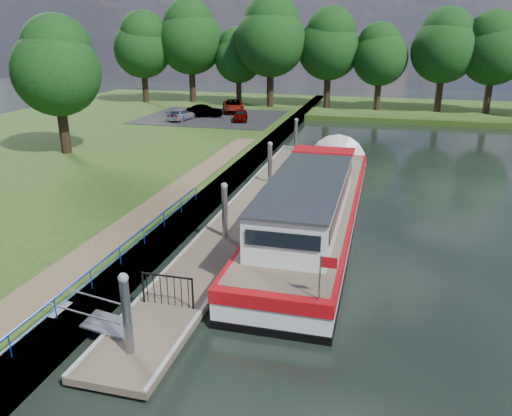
% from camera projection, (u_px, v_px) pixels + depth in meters
% --- Properties ---
extents(ground, '(160.00, 160.00, 0.00)m').
position_uv_depth(ground, '(140.00, 353.00, 15.10)').
color(ground, black).
rests_on(ground, ground).
extents(bank_edge, '(1.10, 90.00, 0.78)m').
position_uv_depth(bank_edge, '(218.00, 191.00, 29.26)').
color(bank_edge, '#473D2D').
rests_on(bank_edge, ground).
extents(far_bank, '(60.00, 18.00, 0.60)m').
position_uv_depth(far_bank, '(432.00, 111.00, 59.62)').
color(far_bank, '#264313').
rests_on(far_bank, ground).
extents(footpath, '(1.60, 40.00, 0.05)m').
position_uv_depth(footpath, '(132.00, 223.00, 23.17)').
color(footpath, brown).
rests_on(footpath, riverbank).
extents(carpark, '(14.00, 12.00, 0.06)m').
position_uv_depth(carpark, '(212.00, 117.00, 52.11)').
color(carpark, black).
rests_on(carpark, riverbank).
extents(blue_fence, '(0.04, 18.04, 0.72)m').
position_uv_depth(blue_fence, '(106.00, 262.00, 18.05)').
color(blue_fence, '#0C2DBF').
rests_on(blue_fence, riverbank).
extents(pontoon, '(2.50, 30.00, 0.56)m').
position_uv_depth(pontoon, '(251.00, 209.00, 26.90)').
color(pontoon, brown).
rests_on(pontoon, ground).
extents(mooring_piles, '(0.30, 27.30, 3.55)m').
position_uv_depth(mooring_piles, '(251.00, 189.00, 26.54)').
color(mooring_piles, gray).
rests_on(mooring_piles, ground).
extents(gangway, '(2.58, 1.00, 0.92)m').
position_uv_depth(gangway, '(92.00, 318.00, 15.78)').
color(gangway, '#A5A8AD').
rests_on(gangway, ground).
extents(gate_panel, '(1.85, 0.05, 1.15)m').
position_uv_depth(gate_panel, '(167.00, 286.00, 16.72)').
color(gate_panel, black).
rests_on(gate_panel, ground).
extents(barge, '(4.36, 21.15, 4.78)m').
position_uv_depth(barge, '(316.00, 203.00, 25.03)').
color(barge, black).
rests_on(barge, ground).
extents(horizon_trees, '(54.38, 10.03, 12.87)m').
position_uv_depth(horizon_trees, '(318.00, 44.00, 57.26)').
color(horizon_trees, '#332316').
rests_on(horizon_trees, ground).
extents(bank_tree_a, '(6.12, 6.12, 9.72)m').
position_uv_depth(bank_tree_a, '(56.00, 65.00, 34.87)').
color(bank_tree_a, '#332316').
rests_on(bank_tree_a, riverbank).
extents(car_a, '(2.06, 3.52, 1.13)m').
position_uv_depth(car_a, '(241.00, 115.00, 49.58)').
color(car_a, '#999999').
rests_on(car_a, carpark).
extents(car_b, '(3.91, 2.26, 1.22)m').
position_uv_depth(car_b, '(204.00, 111.00, 51.84)').
color(car_b, '#999999').
rests_on(car_b, carpark).
extents(car_c, '(2.00, 3.91, 1.08)m').
position_uv_depth(car_c, '(181.00, 115.00, 49.98)').
color(car_c, '#999999').
rests_on(car_c, carpark).
extents(car_d, '(3.70, 5.30, 1.34)m').
position_uv_depth(car_d, '(233.00, 106.00, 54.79)').
color(car_d, '#999999').
rests_on(car_d, carpark).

